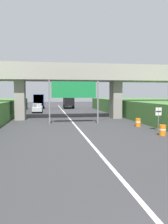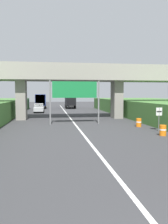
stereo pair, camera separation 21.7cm
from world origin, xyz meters
name	(u,v)px [view 1 (the left image)]	position (x,y,z in m)	size (l,w,h in m)	color
lane_centre_stripe	(74,124)	(0.00, 23.27, 0.00)	(0.20, 86.55, 0.01)	white
overpass_bridge	(69,79)	(0.00, 29.09, 5.69)	(40.00, 4.80, 7.57)	gray
overhead_highway_sign	(74,92)	(0.00, 23.45, 3.72)	(5.88, 0.18, 5.07)	slate
speed_limit_sign	(158,115)	(7.40, 17.32, 1.48)	(0.60, 0.08, 2.23)	slate
truck_blue	(39,101)	(-5.24, 53.11, 1.93)	(2.44, 7.30, 3.44)	black
truck_black	(68,100)	(1.90, 52.83, 1.93)	(2.44, 7.30, 3.44)	black
car_silver	(37,108)	(-5.04, 40.55, 0.86)	(1.86, 4.10, 1.72)	#B2B5B7
construction_barrel_2	(163,130)	(6.58, 14.97, 0.46)	(0.57, 0.57, 0.90)	orange
construction_barrel_3	(138,122)	(6.58, 20.23, 0.46)	(0.57, 0.57, 0.90)	orange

